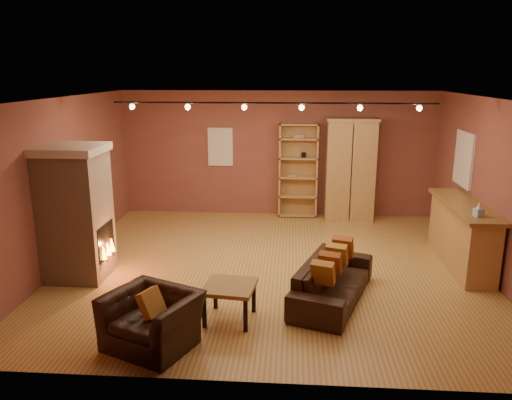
# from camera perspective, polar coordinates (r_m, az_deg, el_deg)

# --- Properties ---
(floor) EXTENTS (7.00, 7.00, 0.00)m
(floor) POSITION_cam_1_polar(r_m,az_deg,el_deg) (8.53, 1.73, -7.62)
(floor) COLOR olive
(floor) RESTS_ON ground
(ceiling) EXTENTS (7.00, 7.00, 0.00)m
(ceiling) POSITION_cam_1_polar(r_m,az_deg,el_deg) (7.91, 1.88, 11.52)
(ceiling) COLOR #56331B
(ceiling) RESTS_ON back_wall
(back_wall) EXTENTS (7.00, 0.02, 2.80)m
(back_wall) POSITION_cam_1_polar(r_m,az_deg,el_deg) (11.29, 2.50, 5.28)
(back_wall) COLOR brown
(back_wall) RESTS_ON floor
(left_wall) EXTENTS (0.02, 6.50, 2.80)m
(left_wall) POSITION_cam_1_polar(r_m,az_deg,el_deg) (8.95, -21.20, 1.85)
(left_wall) COLOR brown
(left_wall) RESTS_ON floor
(right_wall) EXTENTS (0.02, 6.50, 2.80)m
(right_wall) POSITION_cam_1_polar(r_m,az_deg,el_deg) (8.70, 25.51, 1.06)
(right_wall) COLOR brown
(right_wall) RESTS_ON floor
(fireplace) EXTENTS (1.01, 0.98, 2.12)m
(fireplace) POSITION_cam_1_polar(r_m,az_deg,el_deg) (8.31, -19.85, -1.37)
(fireplace) COLOR tan
(fireplace) RESTS_ON floor
(back_window) EXTENTS (0.56, 0.04, 0.86)m
(back_window) POSITION_cam_1_polar(r_m,az_deg,el_deg) (11.36, -4.10, 6.08)
(back_window) COLOR white
(back_window) RESTS_ON back_wall
(bookcase) EXTENTS (0.86, 0.34, 2.11)m
(bookcase) POSITION_cam_1_polar(r_m,az_deg,el_deg) (11.24, 4.84, 3.50)
(bookcase) COLOR tan
(bookcase) RESTS_ON floor
(armoire) EXTENTS (1.11, 0.63, 2.25)m
(armoire) POSITION_cam_1_polar(r_m,az_deg,el_deg) (11.13, 10.69, 3.48)
(armoire) COLOR tan
(armoire) RESTS_ON floor
(bar_counter) EXTENTS (0.61, 2.26, 1.08)m
(bar_counter) POSITION_cam_1_polar(r_m,az_deg,el_deg) (9.10, 22.47, -3.64)
(bar_counter) COLOR tan
(bar_counter) RESTS_ON floor
(tissue_box) EXTENTS (0.16, 0.16, 0.23)m
(tissue_box) POSITION_cam_1_polar(r_m,az_deg,el_deg) (8.25, 24.10, -1.09)
(tissue_box) COLOR #8FC5E6
(tissue_box) RESTS_ON bar_counter
(right_window) EXTENTS (0.05, 0.90, 1.00)m
(right_window) POSITION_cam_1_polar(r_m,az_deg,el_deg) (9.93, 22.67, 4.35)
(right_window) COLOR white
(right_window) RESTS_ON right_wall
(loveseat) EXTENTS (1.19, 2.06, 0.80)m
(loveseat) POSITION_cam_1_polar(r_m,az_deg,el_deg) (7.31, 8.81, -8.32)
(loveseat) COLOR black
(loveseat) RESTS_ON floor
(armchair) EXTENTS (1.20, 1.02, 0.89)m
(armchair) POSITION_cam_1_polar(r_m,az_deg,el_deg) (6.20, -11.84, -12.32)
(armchair) COLOR black
(armchair) RESTS_ON floor
(coffee_table) EXTENTS (0.72, 0.72, 0.49)m
(coffee_table) POSITION_cam_1_polar(r_m,az_deg,el_deg) (6.68, -3.03, -10.22)
(coffee_table) COLOR olive
(coffee_table) RESTS_ON floor
(track_rail) EXTENTS (5.20, 0.09, 0.13)m
(track_rail) POSITION_cam_1_polar(r_m,az_deg,el_deg) (8.11, 1.94, 10.80)
(track_rail) COLOR black
(track_rail) RESTS_ON ceiling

